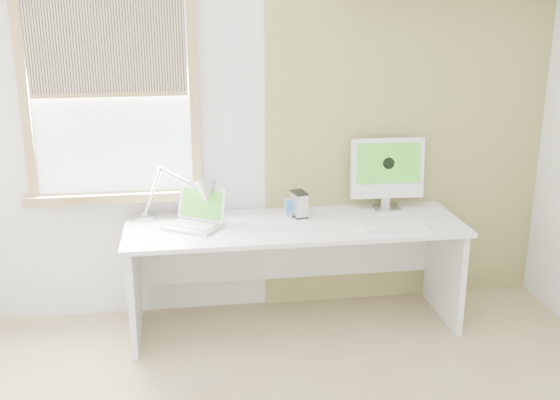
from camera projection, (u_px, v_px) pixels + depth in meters
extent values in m
cube|color=silver|center=(265.00, 127.00, 4.52)|extent=(4.00, 0.02, 2.60)
cube|color=#9E9F58|center=(408.00, 124.00, 4.64)|extent=(2.00, 0.02, 2.60)
cube|color=#97784B|center=(24.00, 96.00, 4.19)|extent=(0.06, 0.06, 1.42)
cube|color=#97784B|center=(194.00, 92.00, 4.34)|extent=(0.06, 0.06, 1.42)
cube|color=#97784B|center=(118.00, 197.00, 4.45)|extent=(1.20, 0.14, 0.06)
cube|color=#D1E2F9|center=(111.00, 94.00, 4.28)|extent=(1.00, 0.01, 1.30)
cube|color=beige|center=(106.00, 42.00, 4.15)|extent=(0.98, 0.02, 0.65)
cube|color=#97784B|center=(110.00, 95.00, 4.24)|extent=(0.98, 0.03, 0.03)
cube|color=white|center=(295.00, 226.00, 4.35)|extent=(2.20, 0.70, 0.03)
cube|color=white|center=(135.00, 287.00, 4.31)|extent=(0.04, 0.64, 0.70)
cube|color=white|center=(444.00, 268.00, 4.60)|extent=(0.04, 0.64, 0.70)
cube|color=white|center=(287.00, 246.00, 4.73)|extent=(2.08, 0.02, 0.48)
cylinder|color=#BBBDC0|center=(145.00, 217.00, 4.45)|extent=(0.19, 0.19, 0.02)
sphere|color=#BBBDC0|center=(145.00, 214.00, 4.45)|extent=(0.06, 0.06, 0.04)
cylinder|color=#BBBDC0|center=(153.00, 192.00, 4.39)|extent=(0.15, 0.07, 0.32)
sphere|color=#BBBDC0|center=(160.00, 170.00, 4.33)|extent=(0.05, 0.05, 0.04)
cylinder|color=#BBBDC0|center=(181.00, 179.00, 4.30)|extent=(0.27, 0.15, 0.13)
sphere|color=#BBBDC0|center=(202.00, 189.00, 4.28)|extent=(0.05, 0.05, 0.04)
cone|color=#BBBDC0|center=(206.00, 193.00, 4.28)|extent=(0.18, 0.22, 0.20)
cube|color=#BBBDC0|center=(193.00, 226.00, 4.27)|extent=(0.41, 0.38, 0.02)
cube|color=#B2B5B7|center=(193.00, 225.00, 4.27)|extent=(0.32, 0.28, 0.00)
cube|color=#BBBDC0|center=(202.00, 204.00, 4.34)|extent=(0.32, 0.24, 0.22)
cube|color=#31861D|center=(201.00, 204.00, 4.33)|extent=(0.28, 0.21, 0.18)
cylinder|color=#BBBDC0|center=(289.00, 215.00, 4.48)|extent=(0.09, 0.09, 0.02)
cube|color=#BBBDC0|center=(289.00, 206.00, 4.46)|extent=(0.06, 0.02, 0.11)
cube|color=#194C99|center=(289.00, 206.00, 4.45)|extent=(0.05, 0.01, 0.08)
cube|color=#BBBDC0|center=(299.00, 204.00, 4.47)|extent=(0.10, 0.14, 0.17)
cube|color=black|center=(299.00, 193.00, 4.44)|extent=(0.11, 0.15, 0.01)
cube|color=black|center=(299.00, 215.00, 4.49)|extent=(0.11, 0.15, 0.01)
cube|color=#BBBDC0|center=(386.00, 208.00, 4.65)|extent=(0.19, 0.17, 0.01)
cube|color=#BBBDC0|center=(386.00, 195.00, 4.65)|extent=(0.06, 0.02, 0.17)
cube|color=white|center=(387.00, 168.00, 4.58)|extent=(0.51, 0.11, 0.42)
cube|color=#31861D|center=(389.00, 163.00, 4.54)|extent=(0.44, 0.04, 0.28)
cylinder|color=black|center=(389.00, 163.00, 4.54)|extent=(0.08, 0.01, 0.08)
cube|color=white|center=(396.00, 229.00, 4.22)|extent=(0.44, 0.14, 0.02)
cube|color=white|center=(396.00, 228.00, 4.22)|extent=(0.41, 0.11, 0.00)
ellipsoid|color=white|center=(375.00, 229.00, 4.21)|extent=(0.07, 0.10, 0.03)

